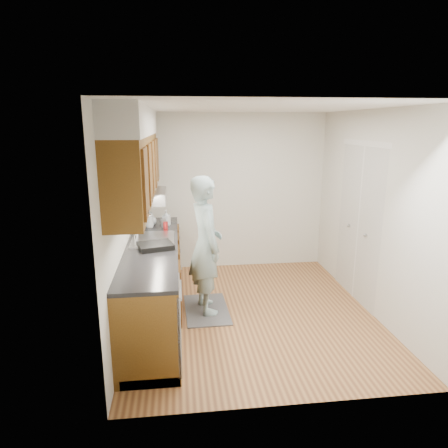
# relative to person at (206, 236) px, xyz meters

# --- Properties ---
(floor) EXTENTS (3.50, 3.50, 0.00)m
(floor) POSITION_rel_person_xyz_m (0.56, -0.12, -0.99)
(floor) COLOR #A3713E
(floor) RESTS_ON ground
(ceiling) EXTENTS (3.50, 3.50, 0.00)m
(ceiling) POSITION_rel_person_xyz_m (0.56, -0.12, 1.51)
(ceiling) COLOR white
(ceiling) RESTS_ON wall_left
(wall_left) EXTENTS (0.02, 3.50, 2.50)m
(wall_left) POSITION_rel_person_xyz_m (-0.94, -0.12, 0.26)
(wall_left) COLOR silver
(wall_left) RESTS_ON floor
(wall_right) EXTENTS (0.02, 3.50, 2.50)m
(wall_right) POSITION_rel_person_xyz_m (2.06, -0.12, 0.26)
(wall_right) COLOR silver
(wall_right) RESTS_ON floor
(wall_back) EXTENTS (3.00, 0.02, 2.50)m
(wall_back) POSITION_rel_person_xyz_m (0.56, 1.63, 0.26)
(wall_back) COLOR silver
(wall_back) RESTS_ON floor
(counter) EXTENTS (0.64, 2.80, 1.30)m
(counter) POSITION_rel_person_xyz_m (-0.64, -0.12, -0.50)
(counter) COLOR brown
(counter) RESTS_ON floor
(upper_cabinets) EXTENTS (0.47, 2.80, 1.21)m
(upper_cabinets) POSITION_rel_person_xyz_m (-0.77, -0.07, 0.96)
(upper_cabinets) COLOR brown
(upper_cabinets) RESTS_ON wall_left
(closet_door) EXTENTS (0.02, 1.22, 2.05)m
(closet_door) POSITION_rel_person_xyz_m (2.04, 0.18, 0.04)
(closet_door) COLOR silver
(closet_door) RESTS_ON wall_right
(floor_mat) EXTENTS (0.56, 0.93, 0.02)m
(floor_mat) POSITION_rel_person_xyz_m (0.00, 0.00, -0.98)
(floor_mat) COLOR #5B5B5D
(floor_mat) RESTS_ON floor
(person) EXTENTS (0.58, 0.76, 1.94)m
(person) POSITION_rel_person_xyz_m (0.00, 0.00, 0.00)
(person) COLOR #8FACAE
(person) RESTS_ON floor_mat
(soap_bottle_a) EXTENTS (0.14, 0.14, 0.29)m
(soap_bottle_a) POSITION_rel_person_xyz_m (-0.72, 0.69, 0.09)
(soap_bottle_a) COLOR silver
(soap_bottle_a) RESTS_ON counter
(soap_bottle_b) EXTENTS (0.12, 0.12, 0.22)m
(soap_bottle_b) POSITION_rel_person_xyz_m (-0.49, 0.80, 0.06)
(soap_bottle_b) COLOR silver
(soap_bottle_b) RESTS_ON counter
(soap_bottle_c) EXTENTS (0.19, 0.19, 0.17)m
(soap_bottle_c) POSITION_rel_person_xyz_m (-0.70, 0.85, 0.04)
(soap_bottle_c) COLOR silver
(soap_bottle_c) RESTS_ON counter
(soda_can) EXTENTS (0.07, 0.07, 0.11)m
(soda_can) POSITION_rel_person_xyz_m (-0.50, 0.53, 0.01)
(soda_can) COLOR red
(soda_can) RESTS_ON counter
(steel_can) EXTENTS (0.08, 0.08, 0.12)m
(steel_can) POSITION_rel_person_xyz_m (-0.53, 0.67, 0.01)
(steel_can) COLOR #A5A5AA
(steel_can) RESTS_ON counter
(dish_rack) EXTENTS (0.45, 0.41, 0.06)m
(dish_rack) POSITION_rel_person_xyz_m (-0.60, -0.28, -0.02)
(dish_rack) COLOR black
(dish_rack) RESTS_ON counter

